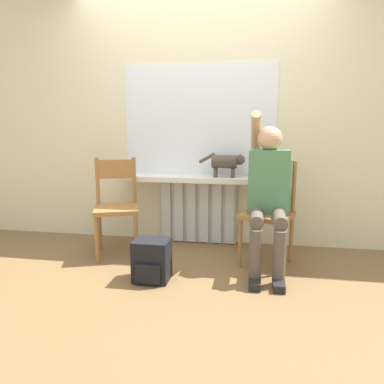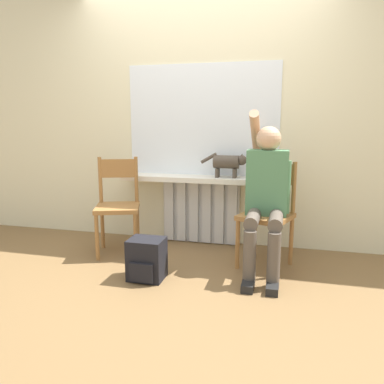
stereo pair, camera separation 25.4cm
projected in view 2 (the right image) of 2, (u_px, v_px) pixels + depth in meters
The scene contains 10 objects.
ground_plane at pixel (167, 288), 2.83m from camera, with size 12.00×12.00×0.00m, color brown.
wall_with_window at pixel (203, 111), 3.76m from camera, with size 7.00×0.06×2.70m.
radiator at pixel (201, 211), 3.87m from camera, with size 0.80×0.08×0.66m.
windowsill at pixel (199, 179), 3.72m from camera, with size 1.59×0.27×0.05m.
window_glass at pixel (202, 120), 3.74m from camera, with size 1.53×0.01×1.10m.
chair_left at pixel (118, 204), 3.55m from camera, with size 0.51×0.51×0.91m.
chair_right at pixel (268, 213), 3.21m from camera, with size 0.51×0.51×0.91m.
person at pixel (266, 191), 3.07m from camera, with size 0.36×0.99×1.34m.
cat at pixel (228, 162), 3.61m from camera, with size 0.45×0.13×0.24m.
backpack at pixel (147, 259), 2.98m from camera, with size 0.28×0.26×0.33m.
Camera 2 is at (0.83, -2.52, 1.24)m, focal length 35.00 mm.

